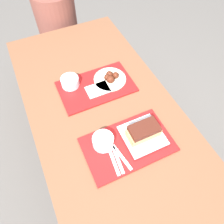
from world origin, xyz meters
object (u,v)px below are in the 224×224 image
Objects in this scene: tray_near at (128,144)px; wings_plate_far at (110,78)px; tray_far at (96,87)px; bowl_coleslaw_far at (70,81)px; bowl_coleslaw_near at (103,141)px; person_seated_across at (56,16)px; brisket_sandwich_plate at (143,133)px.

wings_plate_far is (0.10, 0.45, 0.02)m from tray_near.
bowl_coleslaw_far reaches higher than tray_far.
wings_plate_far is at bearing 76.81° from tray_near.
bowl_coleslaw_far reaches higher than tray_near.
person_seated_across reaches higher than bowl_coleslaw_near.
brisket_sandwich_plate is at bearing -91.94° from wings_plate_far.
bowl_coleslaw_near is at bearing -107.14° from tray_far.
bowl_coleslaw_near is at bearing 154.78° from tray_near.
person_seated_across is (-0.10, 0.89, -0.05)m from wings_plate_far.
bowl_coleslaw_far is (-0.14, 0.07, 0.04)m from tray_far.
bowl_coleslaw_near is (-0.11, 0.05, 0.04)m from tray_near.
person_seated_across is at bearing 93.62° from brisket_sandwich_plate.
wings_plate_far is 0.31× the size of person_seated_across.
tray_near is 0.44m from tray_far.
wings_plate_far is at bearing 88.06° from brisket_sandwich_plate.
person_seated_across reaches higher than tray_near.
bowl_coleslaw_near and bowl_coleslaw_far have the same top height.
tray_far is 0.90m from person_seated_across.
person_seated_across reaches higher than brisket_sandwich_plate.
bowl_coleslaw_far is (-0.23, 0.50, -0.00)m from brisket_sandwich_plate.
tray_far is 4.17× the size of bowl_coleslaw_near.
person_seated_across is at bearing 89.92° from tray_far.
brisket_sandwich_plate is 1.34m from person_seated_across.
brisket_sandwich_plate is (0.09, 0.01, 0.04)m from tray_near.
wings_plate_far is (0.10, 0.01, 0.02)m from tray_far.
bowl_coleslaw_near reaches higher than tray_far.
tray_near is at bearing -90.54° from tray_far.
bowl_coleslaw_near is (-0.12, -0.38, 0.04)m from tray_far.
person_seated_across reaches higher than tray_far.
bowl_coleslaw_near is 0.45m from wings_plate_far.
tray_near is 4.17× the size of bowl_coleslaw_far.
bowl_coleslaw_near is 0.53× the size of brisket_sandwich_plate.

